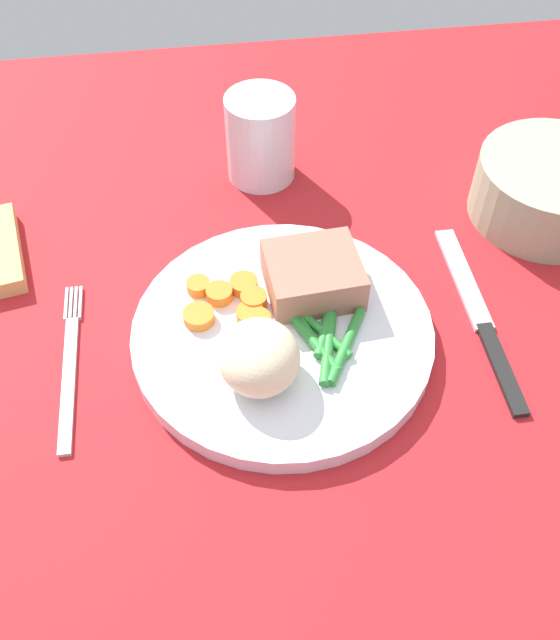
% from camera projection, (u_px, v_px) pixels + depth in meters
% --- Properties ---
extents(dining_table, '(1.20, 0.90, 0.02)m').
position_uv_depth(dining_table, '(278.00, 322.00, 0.61)').
color(dining_table, red).
rests_on(dining_table, ground).
extents(dinner_plate, '(0.25, 0.25, 0.02)m').
position_uv_depth(dinner_plate, '(280.00, 334.00, 0.57)').
color(dinner_plate, white).
rests_on(dinner_plate, dining_table).
extents(meat_portion, '(0.08, 0.07, 0.03)m').
position_uv_depth(meat_portion, '(313.00, 275.00, 0.58)').
color(meat_portion, '#A86B56').
rests_on(meat_portion, dinner_plate).
extents(mashed_potatoes, '(0.06, 0.07, 0.05)m').
position_uv_depth(mashed_potatoes, '(259.00, 357.00, 0.52)').
color(mashed_potatoes, beige).
rests_on(mashed_potatoes, dinner_plate).
extents(carrot_slices, '(0.07, 0.07, 0.01)m').
position_uv_depth(carrot_slices, '(232.00, 302.00, 0.58)').
color(carrot_slices, orange).
rests_on(carrot_slices, dinner_plate).
extents(green_beans, '(0.07, 0.09, 0.01)m').
position_uv_depth(green_beans, '(327.00, 339.00, 0.56)').
color(green_beans, '#2D8C38').
rests_on(green_beans, dinner_plate).
extents(fork, '(0.01, 0.17, 0.00)m').
position_uv_depth(fork, '(70.00, 365.00, 0.56)').
color(fork, silver).
rests_on(fork, dining_table).
extents(knife, '(0.02, 0.20, 0.01)m').
position_uv_depth(knife, '(480.00, 319.00, 0.59)').
color(knife, black).
rests_on(knife, dining_table).
extents(water_glass, '(0.07, 0.07, 0.09)m').
position_uv_depth(water_glass, '(261.00, 143.00, 0.69)').
color(water_glass, silver).
rests_on(water_glass, dining_table).
extents(salad_bowl, '(0.14, 0.14, 0.06)m').
position_uv_depth(salad_bowl, '(551.00, 186.00, 0.65)').
color(salad_bowl, '#99B28C').
rests_on(salad_bowl, dining_table).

